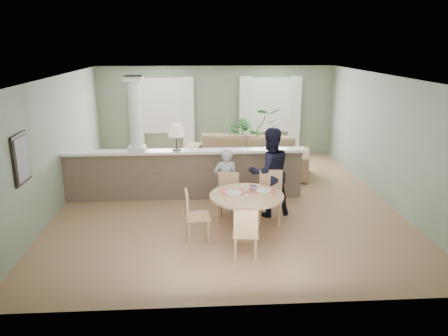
{
  "coord_description": "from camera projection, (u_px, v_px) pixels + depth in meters",
  "views": [
    {
      "loc": [
        -0.61,
        -9.05,
        3.38
      ],
      "look_at": [
        -0.1,
        -1.0,
        1.04
      ],
      "focal_mm": 35.0,
      "sensor_mm": 36.0,
      "label": 1
    }
  ],
  "objects": [
    {
      "name": "dining_table",
      "position": [
        247.0,
        203.0,
        7.72
      ],
      "size": [
        1.31,
        1.31,
        0.89
      ],
      "rotation": [
        0.0,
        0.0,
        0.26
      ],
      "color": "tan",
      "rests_on": "ground"
    },
    {
      "name": "chair_far_boy",
      "position": [
        228.0,
        194.0,
        8.52
      ],
      "size": [
        0.49,
        0.49,
        0.92
      ],
      "rotation": [
        0.0,
        0.0,
        -0.19
      ],
      "color": "tan",
      "rests_on": "ground"
    },
    {
      "name": "sofa",
      "position": [
        245.0,
        157.0,
        11.43
      ],
      "size": [
        3.5,
        2.03,
        0.96
      ],
      "primitive_type": "imported",
      "rotation": [
        0.0,
        0.0,
        -0.24
      ],
      "color": "olive",
      "rests_on": "ground"
    },
    {
      "name": "man_person",
      "position": [
        269.0,
        172.0,
        8.64
      ],
      "size": [
        1.01,
        0.87,
        1.78
      ],
      "primitive_type": "imported",
      "rotation": [
        0.0,
        0.0,
        3.39
      ],
      "color": "black",
      "rests_on": "ground"
    },
    {
      "name": "room_shell",
      "position": [
        222.0,
        115.0,
        9.74
      ],
      "size": [
        7.02,
        8.02,
        2.71
      ],
      "color": "gray",
      "rests_on": "ground"
    },
    {
      "name": "child_person",
      "position": [
        226.0,
        182.0,
        8.75
      ],
      "size": [
        0.51,
        0.35,
        1.36
      ],
      "primitive_type": "imported",
      "rotation": [
        0.0,
        0.0,
        3.18
      ],
      "color": "#96969B",
      "rests_on": "ground"
    },
    {
      "name": "ground",
      "position": [
        225.0,
        200.0,
        9.65
      ],
      "size": [
        8.0,
        8.0,
        0.0
      ],
      "primitive_type": "plane",
      "color": "tan",
      "rests_on": "ground"
    },
    {
      "name": "chair_far_man",
      "position": [
        270.0,
        194.0,
        8.37
      ],
      "size": [
        0.54,
        0.54,
        1.02
      ],
      "rotation": [
        0.0,
        0.0,
        -0.2
      ],
      "color": "tan",
      "rests_on": "ground"
    },
    {
      "name": "houseplant",
      "position": [
        252.0,
        136.0,
        12.21
      ],
      "size": [
        1.88,
        1.77,
        1.66
      ],
      "primitive_type": "imported",
      "rotation": [
        0.0,
        0.0,
        0.39
      ],
      "color": "#285E25",
      "rests_on": "ground"
    },
    {
      "name": "chair_near",
      "position": [
        246.0,
        231.0,
        6.92
      ],
      "size": [
        0.44,
        0.44,
        0.88
      ],
      "rotation": [
        0.0,
        0.0,
        3.04
      ],
      "color": "tan",
      "rests_on": "ground"
    },
    {
      "name": "pony_wall",
      "position": [
        180.0,
        168.0,
        9.58
      ],
      "size": [
        5.32,
        0.38,
        2.7
      ],
      "color": "brown",
      "rests_on": "ground"
    },
    {
      "name": "chair_side",
      "position": [
        193.0,
        213.0,
        7.6
      ],
      "size": [
        0.44,
        0.44,
        0.91
      ],
      "rotation": [
        0.0,
        0.0,
        1.66
      ],
      "color": "tan",
      "rests_on": "ground"
    }
  ]
}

